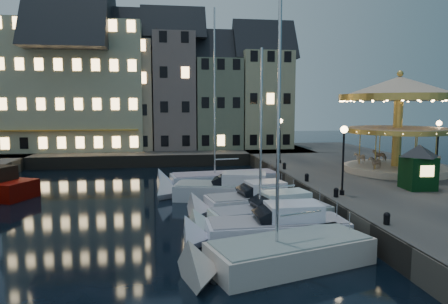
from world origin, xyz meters
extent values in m
plane|color=black|center=(0.00, 0.00, 0.00)|extent=(160.00, 160.00, 0.00)
cube|color=#474442|center=(14.00, 6.00, 0.65)|extent=(16.00, 56.00, 1.30)
cube|color=#474442|center=(-8.00, 28.00, 0.65)|extent=(44.00, 12.00, 1.30)
cube|color=#47423A|center=(6.00, 6.00, 0.65)|extent=(0.15, 44.00, 1.30)
cube|color=#47423A|center=(-6.00, 22.00, 0.65)|extent=(48.00, 0.15, 1.30)
cylinder|color=black|center=(7.20, 1.00, 1.45)|extent=(0.28, 0.28, 0.30)
cylinder|color=black|center=(7.20, 1.00, 3.20)|extent=(0.12, 0.12, 3.80)
sphere|color=#FFD18C|center=(7.20, 1.00, 5.25)|extent=(0.44, 0.44, 0.44)
cylinder|color=black|center=(7.20, 14.50, 1.45)|extent=(0.28, 0.28, 0.30)
cylinder|color=black|center=(7.20, 14.50, 3.20)|extent=(0.12, 0.12, 3.80)
sphere|color=#FFD18C|center=(7.20, 14.50, 5.25)|extent=(0.44, 0.44, 0.44)
cylinder|color=black|center=(18.50, 8.00, 1.45)|extent=(0.28, 0.28, 0.30)
cylinder|color=black|center=(18.50, 8.00, 3.20)|extent=(0.12, 0.12, 3.80)
sphere|color=#FFD18C|center=(18.50, 8.00, 5.25)|extent=(0.44, 0.44, 0.44)
cylinder|color=black|center=(6.60, -5.00, 1.50)|extent=(0.28, 0.28, 0.40)
sphere|color=black|center=(6.60, -5.00, 1.72)|extent=(0.30, 0.30, 0.30)
cylinder|color=black|center=(6.60, 0.50, 1.50)|extent=(0.28, 0.28, 0.40)
sphere|color=black|center=(6.60, 0.50, 1.72)|extent=(0.30, 0.30, 0.30)
cylinder|color=black|center=(6.60, 5.50, 1.50)|extent=(0.28, 0.28, 0.40)
sphere|color=black|center=(6.60, 5.50, 1.72)|extent=(0.30, 0.30, 0.30)
cylinder|color=black|center=(6.60, 11.00, 1.50)|extent=(0.28, 0.28, 0.40)
sphere|color=black|center=(6.60, 11.00, 1.72)|extent=(0.30, 0.30, 0.30)
cube|color=gray|center=(-19.50, 30.00, 6.80)|extent=(5.00, 8.00, 11.00)
cube|color=gray|center=(-14.05, 30.00, 7.30)|extent=(5.60, 8.00, 12.00)
cube|color=tan|center=(-8.00, 30.00, 7.80)|extent=(6.20, 8.00, 13.00)
cube|color=slate|center=(-2.25, 30.00, 8.30)|extent=(5.00, 8.00, 14.00)
cube|color=slate|center=(3.20, 30.00, 6.80)|extent=(5.60, 8.00, 11.00)
cube|color=tan|center=(9.25, 30.00, 7.30)|extent=(6.20, 8.00, 12.00)
cube|color=#BFBD98|center=(-14.00, 30.00, 8.80)|extent=(16.00, 9.00, 15.00)
cube|color=beige|center=(1.81, -5.93, 0.45)|extent=(7.36, 4.47, 1.30)
cube|color=gray|center=(1.81, -5.93, 1.12)|extent=(6.97, 4.17, 0.10)
cylinder|color=silver|center=(1.15, -6.13, 7.13)|extent=(0.14, 0.14, 12.06)
cube|color=silver|center=(2.01, -3.13, 0.45)|extent=(6.85, 2.36, 1.30)
cube|color=#958F9C|center=(2.01, -3.13, 1.12)|extent=(6.50, 2.18, 0.10)
cube|color=silver|center=(2.82, -3.12, 1.55)|extent=(2.61, 1.74, 0.80)
cube|color=black|center=(1.46, -3.13, 1.45)|extent=(1.18, 1.61, 0.93)
cube|color=silver|center=(2.39, -0.64, 0.45)|extent=(7.04, 3.25, 1.30)
cube|color=gray|center=(2.39, -0.64, 1.12)|extent=(6.68, 3.03, 0.10)
cube|color=silver|center=(3.19, -0.49, 1.55)|extent=(2.82, 1.96, 0.80)
cube|color=black|center=(1.86, -0.74, 1.45)|extent=(1.40, 1.59, 0.93)
cylinder|color=silver|center=(1.72, -0.77, 5.67)|extent=(0.14, 0.14, 9.13)
cube|color=white|center=(2.12, 2.42, 0.45)|extent=(6.29, 3.31, 1.30)
cube|color=gray|center=(2.12, 2.42, 1.12)|extent=(5.96, 3.08, 0.10)
cube|color=white|center=(2.82, 2.54, 1.55)|extent=(2.54, 2.09, 0.80)
cube|color=black|center=(1.65, 2.33, 1.45)|extent=(1.31, 1.76, 0.88)
cube|color=silver|center=(1.23, 6.11, 0.45)|extent=(8.33, 4.53, 1.30)
cube|color=gray|center=(1.23, 6.11, 1.12)|extent=(7.90, 4.23, 0.10)
cube|color=silver|center=(2.15, 5.87, 1.55)|extent=(3.41, 2.67, 0.80)
cube|color=black|center=(0.61, 6.26, 1.45)|extent=(1.73, 2.12, 1.00)
cube|color=silver|center=(1.49, 10.76, 0.45)|extent=(9.10, 3.67, 1.30)
cube|color=gray|center=(1.49, 10.76, 1.12)|extent=(8.63, 3.41, 0.10)
cylinder|color=silver|center=(0.61, 10.65, 7.05)|extent=(0.14, 0.14, 11.91)
cylinder|color=beige|center=(15.11, 8.32, 1.55)|extent=(8.06, 8.06, 0.50)
cylinder|color=gold|center=(15.11, 8.32, 4.93)|extent=(0.71, 0.71, 6.25)
cylinder|color=beige|center=(15.11, 8.32, 4.83)|extent=(7.46, 7.46, 0.18)
cylinder|color=gold|center=(15.11, 8.32, 4.65)|extent=(7.74, 7.74, 0.35)
cone|color=beige|center=(15.11, 8.32, 8.15)|extent=(9.27, 9.27, 1.61)
cylinder|color=gold|center=(15.11, 8.32, 7.30)|extent=(9.27, 9.27, 0.50)
sphere|color=gold|center=(15.11, 8.32, 9.16)|extent=(0.50, 0.50, 0.50)
imported|color=beige|center=(17.81, 9.16, 2.31)|extent=(1.68, 1.22, 1.01)
cube|color=black|center=(12.74, 1.91, 2.35)|extent=(1.85, 1.85, 2.11)
pyramid|color=black|center=(12.74, 1.91, 4.20)|extent=(2.81, 2.81, 0.79)
camera|label=1|loc=(-3.19, -21.37, 6.66)|focal=32.00mm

